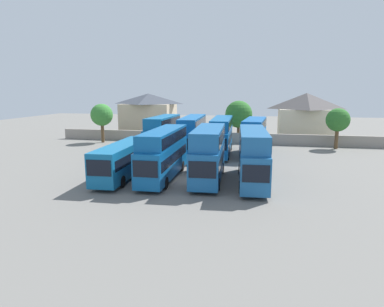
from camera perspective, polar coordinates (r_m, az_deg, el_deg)
ground at (r=50.82m, az=3.36°, el=0.74°), size 140.00×140.00×0.00m
depot_boundary_wall at (r=56.63m, az=4.24°, el=2.67°), size 56.00×0.50×1.80m
bus_1 at (r=34.60m, az=-11.53°, el=-0.80°), size 2.90×11.65×3.44m
bus_2 at (r=33.53m, az=-4.83°, el=0.40°), size 2.71×11.62×4.90m
bus_3 at (r=32.63m, az=2.82°, el=0.39°), size 3.18×10.59×5.16m
bus_4 at (r=32.17m, az=10.27°, el=-0.00°), size 3.20×11.33×5.07m
bus_5 at (r=48.11m, az=-4.95°, el=3.62°), size 2.69×10.69×5.11m
bus_6 at (r=46.74m, az=0.05°, el=3.48°), size 2.93×12.03×5.14m
bus_7 at (r=46.31m, az=5.04°, el=3.30°), size 2.89×11.85×5.03m
bus_8 at (r=46.40m, az=10.50°, el=3.12°), size 3.27×10.27×4.94m
house_terrace_left at (r=67.95m, az=-7.37°, el=6.68°), size 10.19×8.18×8.14m
house_terrace_centre at (r=64.63m, az=18.69°, el=6.10°), size 9.86×7.68×8.28m
tree_left_of_lot at (r=58.40m, az=7.91°, el=6.59°), size 4.62×4.62×7.03m
tree_behind_wall at (r=58.95m, az=-15.05°, el=6.30°), size 3.70×3.70×6.54m
tree_right_of_lot at (r=55.03m, az=23.49°, el=5.19°), size 3.48×3.48×6.13m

